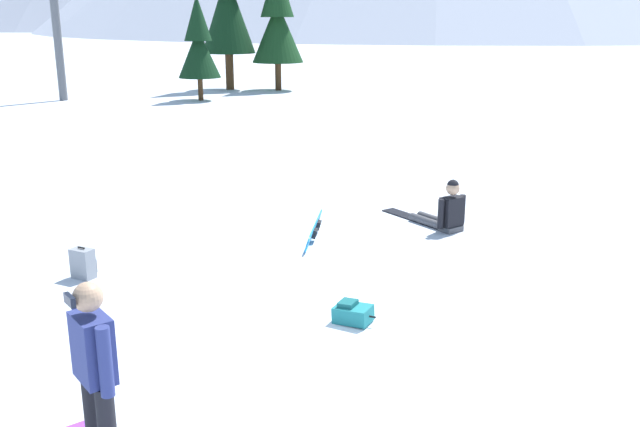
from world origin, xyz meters
The scene contains 8 objects.
ground_plane centered at (0.00, 0.00, 0.00)m, with size 800.00×800.00×0.00m, color silver.
snowboarder_foreground centered at (-2.69, -1.27, 0.88)m, with size 0.88×1.56×1.67m.
snowboarder_midground centered at (2.88, 4.38, 0.32)m, with size 1.04×1.83×0.93m.
loose_snowboard_near_right centered at (0.53, 4.45, 0.14)m, with size 0.76×1.77×0.28m.
backpack_teal centered at (0.17, 1.01, 0.12)m, with size 0.55×0.54×0.27m.
backpack_grey centered at (-3.15, 3.42, 0.21)m, with size 0.38×0.37×0.47m.
pine_tree_young centered at (0.38, 25.01, 2.46)m, with size 1.86×1.86×4.52m.
pine_tree_twin centered at (4.54, 28.40, 3.40)m, with size 2.54×2.54×6.24m.
Camera 1 is at (-2.17, -6.61, 3.67)m, focal length 39.29 mm.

